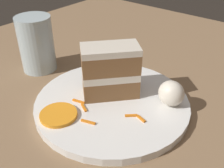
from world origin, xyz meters
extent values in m
plane|color=black|center=(0.00, 0.00, 0.00)|extent=(6.00, 6.00, 0.00)
cube|color=#846647|center=(0.00, 0.00, 0.01)|extent=(1.16, 1.09, 0.03)
cylinder|color=white|center=(-0.04, -0.04, 0.03)|extent=(0.28, 0.28, 0.01)
cube|color=brown|center=(-0.06, -0.02, 0.06)|extent=(0.11, 0.11, 0.04)
cube|color=silver|center=(-0.06, -0.02, 0.08)|extent=(0.11, 0.11, 0.01)
cube|color=brown|center=(-0.06, -0.02, 0.11)|extent=(0.11, 0.11, 0.04)
cube|color=silver|center=(-0.06, -0.02, 0.13)|extent=(0.11, 0.11, 0.01)
ellipsoid|color=silver|center=(0.04, 0.02, 0.06)|extent=(0.05, 0.04, 0.05)
cylinder|color=orange|center=(-0.08, -0.13, 0.04)|extent=(0.06, 0.06, 0.01)
cube|color=orange|center=(0.03, -0.05, 0.04)|extent=(0.02, 0.01, 0.00)
cube|color=orange|center=(-0.03, -0.11, 0.04)|extent=(0.02, 0.01, 0.00)
cube|color=orange|center=(-0.09, 0.05, 0.04)|extent=(0.02, 0.01, 0.00)
cube|color=orange|center=(-0.09, -0.08, 0.04)|extent=(0.02, 0.01, 0.00)
cube|color=orange|center=(-0.06, 0.04, 0.04)|extent=(0.01, 0.03, 0.00)
cube|color=orange|center=(-0.13, 0.02, 0.04)|extent=(0.02, 0.02, 0.00)
cube|color=orange|center=(-0.07, -0.09, 0.04)|extent=(0.02, 0.01, 0.00)
cube|color=orange|center=(0.01, -0.05, 0.04)|extent=(0.02, 0.02, 0.00)
cylinder|color=silver|center=(-0.26, -0.03, 0.09)|extent=(0.08, 0.08, 0.12)
cylinder|color=silver|center=(-0.26, -0.03, 0.05)|extent=(0.07, 0.07, 0.04)
camera|label=1|loc=(0.20, -0.33, 0.32)|focal=42.00mm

